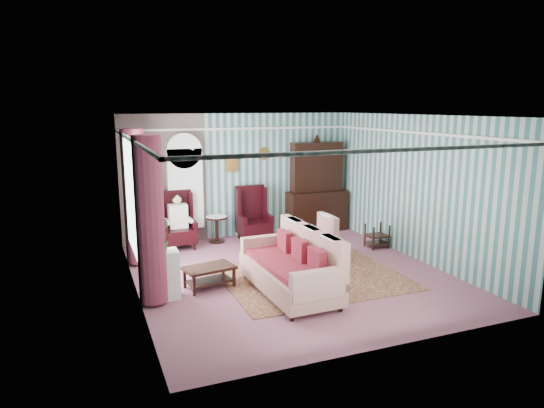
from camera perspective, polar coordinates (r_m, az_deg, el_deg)
name	(u,v)px	position (r m, az deg, el deg)	size (l,w,h in m)	color
floor	(291,274)	(9.09, 2.19, -8.26)	(6.00, 6.00, 0.00)	#7E4958
room_shell	(255,167)	(8.56, -1.98, 4.34)	(5.53, 6.02, 2.91)	#3A6A6A
bookcase	(185,194)	(11.04, -10.20, 1.14)	(0.80, 0.28, 2.24)	white
dresser_hutch	(317,184)	(11.98, 5.33, 2.36)	(1.50, 0.56, 2.36)	black
wingback_left	(178,220)	(10.72, -10.99, -1.90)	(0.76, 0.80, 1.25)	black
wingback_right	(254,214)	(11.16, -2.14, -1.17)	(0.76, 0.80, 1.25)	black
seated_woman	(178,222)	(10.73, -10.99, -2.08)	(0.44, 0.40, 1.18)	silver
round_side_table	(217,229)	(11.13, -6.52, -2.99)	(0.50, 0.50, 0.60)	black
nest_table	(377,235)	(10.91, 12.25, -3.64)	(0.45, 0.38, 0.54)	black
plant_stand	(161,275)	(8.05, -12.89, -8.17)	(0.55, 0.35, 0.80)	white
rug	(312,277)	(8.95, 4.75, -8.57)	(3.20, 2.60, 0.01)	#501A1D
sofa	(289,265)	(8.05, 2.01, -7.22)	(2.21, 0.95, 0.98)	beige
floral_armchair	(314,241)	(9.62, 4.98, -4.37)	(0.79, 0.74, 0.90)	beige
coffee_table	(209,277)	(8.46, -7.39, -8.51)	(0.84, 0.51, 0.38)	black
potted_plant_a	(161,240)	(7.75, -12.93, -4.18)	(0.39, 0.34, 0.43)	#225119
potted_plant_b	(160,234)	(7.99, -13.06, -3.44)	(0.28, 0.22, 0.51)	#2B591C
potted_plant_c	(151,237)	(7.96, -14.04, -3.80)	(0.24, 0.24, 0.44)	#264E18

